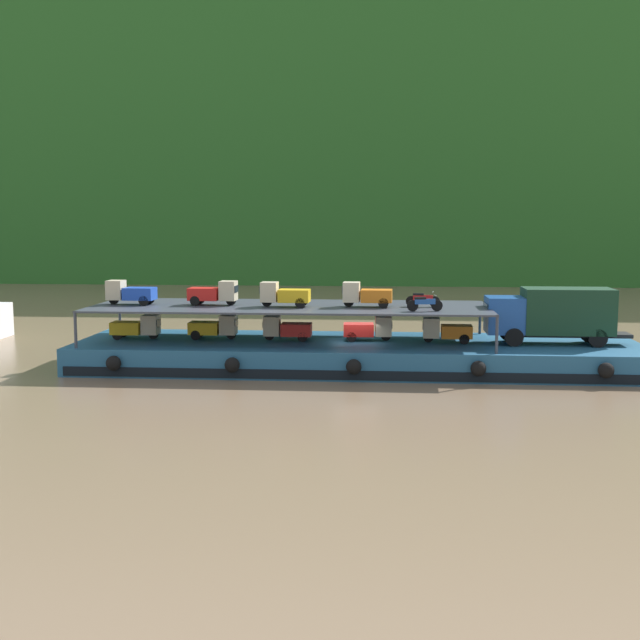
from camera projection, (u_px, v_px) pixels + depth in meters
name	position (u px, v px, depth m)	size (l,w,h in m)	color
ground_plane	(357.00, 368.00, 45.05)	(400.00, 400.00, 0.00)	#7F664C
hillside_far_bank	(375.00, 103.00, 112.57)	(127.12, 32.97, 43.93)	#286023
cargo_barge	(357.00, 355.00, 44.92)	(31.52, 8.78, 1.50)	#23567A
covered_lorry	(553.00, 314.00, 43.73)	(7.86, 2.30, 3.10)	#1E4C99
cargo_rack	(290.00, 307.00, 44.92)	(22.32, 7.34, 2.00)	#383D47
mini_truck_lower_stern	(136.00, 327.00, 45.78)	(2.74, 1.21, 1.38)	gold
mini_truck_lower_aft	(214.00, 327.00, 45.75)	(2.74, 1.21, 1.38)	gold
mini_truck_lower_mid	(287.00, 328.00, 45.20)	(2.75, 1.21, 1.38)	red
mini_truck_lower_fore	(369.00, 329.00, 45.08)	(2.78, 1.27, 1.38)	red
mini_truck_lower_bow	(446.00, 330.00, 44.38)	(2.77, 1.25, 1.38)	orange
mini_truck_upper_stern	(130.00, 293.00, 45.43)	(2.78, 1.26, 1.38)	#1E47B7
mini_truck_upper_mid	(214.00, 293.00, 45.14)	(2.78, 1.27, 1.38)	red
mini_truck_upper_fore	(284.00, 295.00, 44.20)	(2.77, 1.26, 1.38)	gold
mini_truck_upper_bow	(366.00, 295.00, 44.14)	(2.78, 1.27, 1.38)	orange
motorcycle_upper_port	(424.00, 303.00, 42.09)	(1.90, 0.55, 0.87)	black
motorcycle_upper_centre	(423.00, 299.00, 44.27)	(1.90, 0.55, 0.87)	black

